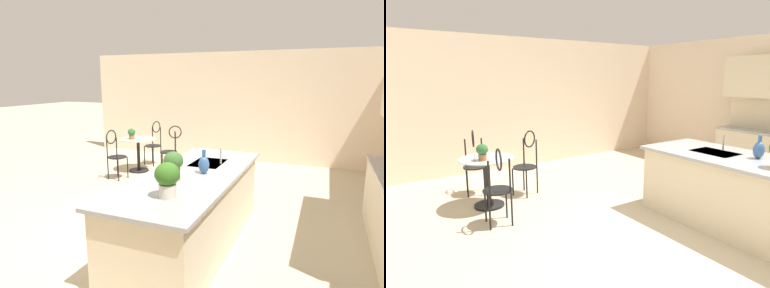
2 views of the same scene
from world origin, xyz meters
The scene contains 12 objects.
ground_plane centered at (0.00, 0.00, 0.00)m, with size 40.00×40.00×0.00m, color beige.
wall_left_window centered at (-4.26, 0.00, 1.35)m, with size 0.12×7.80×2.70m, color beige.
kitchen_island centered at (0.30, 0.85, 0.46)m, with size 2.80×1.06×0.92m.
bistro_table centered at (-2.32, -1.53, 0.45)m, with size 0.80×0.80×0.74m.
chair_near_window centered at (-3.02, -1.52, 0.57)m, with size 0.51×0.45×1.04m.
chair_by_island centered at (-2.52, -0.82, 0.57)m, with size 0.51×0.52×1.04m.
chair_toward_desk centered at (-1.60, -1.63, 0.57)m, with size 0.50×0.43×1.04m.
sink_faucet centered at (-0.25, 1.03, 1.03)m, with size 0.02×0.02×0.22m, color #B2B5BA.
potted_plant_on_table centered at (-2.22, -1.63, 0.87)m, with size 0.17×0.17×0.23m.
potted_plant_counter_far centered at (1.15, 0.94, 1.12)m, with size 0.24×0.24×0.34m.
potted_plant_counter_near centered at (0.60, 0.74, 1.10)m, with size 0.23×0.23×0.32m.
vase_on_counter centered at (0.25, 0.98, 1.03)m, with size 0.13×0.13×0.29m.
Camera 1 is at (3.79, 2.28, 2.02)m, focal length 30.60 mm.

